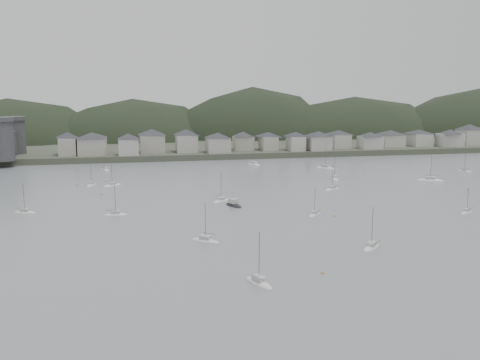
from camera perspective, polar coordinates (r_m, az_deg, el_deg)
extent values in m
plane|color=slate|center=(102.46, 8.84, -10.29)|extent=(900.00, 900.00, 0.00)
cube|color=#383D2D|center=(387.86, -6.75, 4.72)|extent=(900.00, 250.00, 3.00)
ellipsoid|color=black|center=(372.43, -23.62, 1.96)|extent=(138.98, 92.48, 81.13)
ellipsoid|color=black|center=(365.49, -11.45, 2.48)|extent=(132.08, 90.41, 79.74)
ellipsoid|color=black|center=(375.73, 1.32, 2.45)|extent=(133.88, 88.37, 101.41)
ellipsoid|color=black|center=(394.81, 12.21, 2.93)|extent=(165.81, 81.78, 82.55)
cylinder|color=#343437|center=(263.17, -24.48, 3.86)|extent=(10.00, 10.00, 18.00)
cylinder|color=#343437|center=(290.50, -23.30, 4.32)|extent=(10.00, 10.00, 17.00)
cube|color=#343437|center=(277.06, -23.82, 3.54)|extent=(3.50, 30.00, 12.00)
cube|color=gray|center=(274.87, -18.20, 3.48)|extent=(8.34, 12.91, 8.59)
pyramid|color=#28282D|center=(274.35, -18.26, 4.68)|extent=(15.78, 15.78, 3.01)
cube|color=gray|center=(273.21, -15.77, 3.54)|extent=(13.68, 13.35, 8.36)
pyramid|color=#28282D|center=(272.70, -15.83, 4.72)|extent=(20.07, 20.07, 2.93)
cube|color=#B2AFA7|center=(267.33, -12.04, 3.53)|extent=(9.78, 10.20, 8.08)
pyramid|color=#28282D|center=(266.81, -12.08, 4.69)|extent=(14.83, 14.83, 2.83)
cube|color=gray|center=(277.08, -9.55, 3.93)|extent=(12.59, 13.33, 9.09)
pyramid|color=#28282D|center=(276.54, -9.58, 5.19)|extent=(19.24, 19.24, 3.18)
cube|color=#B2AFA7|center=(276.85, -5.85, 3.98)|extent=(10.74, 12.17, 8.87)
pyramid|color=#28282D|center=(276.32, -5.87, 5.22)|extent=(17.01, 17.01, 3.10)
cube|color=gray|center=(272.54, -2.42, 3.81)|extent=(11.63, 12.09, 7.69)
pyramid|color=#28282D|center=(272.06, -2.42, 4.90)|extent=(17.61, 17.61, 2.69)
cube|color=gray|center=(283.90, 0.35, 4.03)|extent=(10.37, 9.35, 7.44)
pyramid|color=#28282D|center=(283.45, 0.35, 5.04)|extent=(14.65, 14.65, 2.60)
cube|color=gray|center=(284.73, 3.09, 4.01)|extent=(8.24, 12.20, 7.22)
pyramid|color=#28282D|center=(284.29, 3.10, 4.99)|extent=(15.17, 15.17, 2.53)
cube|color=#B2AFA7|center=(283.64, 6.08, 3.97)|extent=(8.06, 10.91, 7.46)
pyramid|color=#28282D|center=(283.19, 6.10, 4.99)|extent=(14.08, 14.08, 2.61)
cube|color=gray|center=(286.27, 8.53, 3.99)|extent=(11.73, 11.78, 7.66)
pyramid|color=#28282D|center=(285.81, 8.55, 5.02)|extent=(17.46, 17.46, 2.68)
cube|color=#B2AFA7|center=(301.19, 10.70, 4.18)|extent=(10.19, 13.02, 7.33)
pyramid|color=#28282D|center=(300.77, 10.73, 5.12)|extent=(17.23, 17.23, 2.57)
cube|color=#B2AFA7|center=(299.30, 13.99, 3.98)|extent=(11.70, 9.81, 6.88)
pyramid|color=#28282D|center=(298.89, 14.03, 4.87)|extent=(15.97, 15.97, 2.41)
cube|color=#B2AFA7|center=(314.75, 16.06, 4.17)|extent=(12.83, 12.48, 7.00)
pyramid|color=#28282D|center=(314.36, 16.10, 5.03)|extent=(18.79, 18.79, 2.45)
cube|color=#B2AFA7|center=(324.17, 18.89, 4.17)|extent=(11.07, 13.50, 6.97)
pyramid|color=#28282D|center=(323.80, 18.94, 5.00)|extent=(18.25, 18.25, 2.44)
cube|color=#B2AFA7|center=(325.82, 21.90, 4.05)|extent=(13.75, 9.12, 7.34)
pyramid|color=#28282D|center=(325.43, 21.96, 4.92)|extent=(16.97, 16.97, 2.57)
cube|color=#B2AFA7|center=(340.45, 23.71, 4.30)|extent=(11.37, 11.57, 9.05)
pyramid|color=#28282D|center=(340.02, 23.78, 5.32)|extent=(17.03, 17.03, 3.17)
ellipsoid|color=silver|center=(202.31, -15.87, -0.56)|extent=(4.53, 7.96, 1.52)
cube|color=#B3B4AF|center=(202.13, -15.89, -0.27)|extent=(2.37, 3.02, 0.70)
cylinder|color=#3F3F42|center=(201.53, -15.94, 0.80)|extent=(0.12, 0.12, 9.48)
cylinder|color=#3F3F42|center=(200.73, -15.80, -0.17)|extent=(1.09, 3.29, 0.10)
ellipsoid|color=silver|center=(123.42, -3.78, -6.68)|extent=(7.20, 6.59, 1.48)
cube|color=#B3B4AF|center=(123.13, -3.79, -6.22)|extent=(3.04, 2.92, 0.70)
cylinder|color=#3F3F42|center=(122.15, -3.81, -4.53)|extent=(0.12, 0.12, 9.27)
cylinder|color=#3F3F42|center=(123.94, -3.38, -5.84)|extent=(2.62, 2.23, 0.10)
ellipsoid|color=silver|center=(249.07, 1.52, 1.68)|extent=(6.22, 10.15, 1.93)
cube|color=#B3B4AF|center=(248.90, 1.53, 1.97)|extent=(3.16, 3.91, 0.70)
cylinder|color=#3F3F42|center=(248.28, 1.53, 3.10)|extent=(0.12, 0.12, 12.09)
cylinder|color=#3F3F42|center=(250.54, 1.57, 2.15)|extent=(1.59, 4.12, 0.10)
ellipsoid|color=silver|center=(217.20, 20.02, -0.10)|extent=(10.62, 7.69, 2.05)
cube|color=#B3B4AF|center=(216.99, 20.04, 0.25)|extent=(4.23, 3.67, 0.70)
cylinder|color=#3F3F42|center=(216.24, 20.12, 1.62)|extent=(0.12, 0.12, 12.84)
cylinder|color=#3F3F42|center=(218.49, 20.29, 0.44)|extent=(4.14, 2.24, 0.10)
ellipsoid|color=silver|center=(211.08, 10.24, 0.07)|extent=(3.94, 9.03, 1.75)
cube|color=#B3B4AF|center=(210.89, 10.25, 0.38)|extent=(2.31, 3.29, 0.70)
cylinder|color=#3F3F42|center=(210.23, 10.29, 1.58)|extent=(0.12, 0.12, 10.92)
cylinder|color=#3F3F42|center=(212.15, 10.05, 0.60)|extent=(0.63, 3.91, 0.10)
ellipsoid|color=silver|center=(199.21, -13.75, -0.63)|extent=(7.73, 6.19, 1.53)
cube|color=#B3B4AF|center=(199.02, -13.76, -0.33)|extent=(3.15, 2.86, 0.70)
cylinder|color=#3F3F42|center=(198.41, -13.80, 0.77)|extent=(0.12, 0.12, 9.53)
cylinder|color=#3F3F42|center=(199.71, -14.09, -0.14)|extent=(2.94, 1.95, 0.10)
ellipsoid|color=silver|center=(189.20, 10.03, -1.03)|extent=(7.31, 5.06, 1.41)
cube|color=#B3B4AF|center=(189.02, 10.04, -0.73)|extent=(2.89, 2.46, 0.70)
cylinder|color=#3F3F42|center=(188.42, 10.07, 0.32)|extent=(0.12, 0.12, 8.78)
cylinder|color=#3F3F42|center=(188.85, 10.43, -0.59)|extent=(2.90, 1.46, 0.10)
ellipsoid|color=silver|center=(163.23, -22.40, -3.34)|extent=(6.99, 4.18, 1.33)
cube|color=#B3B4AF|center=(163.02, -22.42, -3.01)|extent=(2.68, 2.14, 0.70)
cylinder|color=#3F3F42|center=(162.36, -22.49, -1.86)|extent=(0.12, 0.12, 8.33)
cylinder|color=#3F3F42|center=(162.75, -22.85, -2.86)|extent=(2.87, 1.07, 0.10)
ellipsoid|color=silver|center=(239.79, -14.50, 1.06)|extent=(5.24, 7.82, 1.50)
cube|color=#B3B4AF|center=(239.64, -14.51, 1.31)|extent=(2.57, 3.07, 0.70)
cylinder|color=#3F3F42|center=(239.14, -14.55, 2.20)|extent=(0.12, 0.12, 9.37)
cylinder|color=#3F3F42|center=(238.37, -14.66, 1.39)|extent=(1.46, 3.12, 0.10)
ellipsoid|color=silver|center=(248.48, 23.27, 0.87)|extent=(4.54, 7.38, 1.41)
cube|color=#B3B4AF|center=(248.34, 23.29, 1.10)|extent=(2.30, 2.85, 0.70)
cylinder|color=#3F3F42|center=(247.89, 23.34, 1.91)|extent=(0.12, 0.12, 8.80)
cylinder|color=#3F3F42|center=(247.06, 23.37, 1.18)|extent=(1.19, 3.01, 0.10)
ellipsoid|color=silver|center=(152.34, -13.39, -3.76)|extent=(7.06, 3.00, 1.37)
cube|color=#B3B4AF|center=(152.12, -13.40, -3.40)|extent=(2.56, 1.78, 0.70)
cylinder|color=#3F3F42|center=(151.39, -13.45, -2.13)|extent=(0.12, 0.12, 8.56)
cylinder|color=#3F3F42|center=(151.90, -13.87, -3.22)|extent=(3.07, 0.47, 0.10)
ellipsoid|color=silver|center=(166.83, -2.07, -2.33)|extent=(7.26, 6.72, 1.50)
cube|color=#B3B4AF|center=(166.62, -2.07, -1.98)|extent=(3.07, 2.97, 0.70)
cylinder|color=#3F3F42|center=(165.89, -2.08, -0.69)|extent=(0.12, 0.12, 9.39)
cylinder|color=#3F3F42|center=(167.19, -2.47, -1.75)|extent=(2.63, 2.28, 0.10)
ellipsoid|color=silver|center=(165.06, 23.49, -3.27)|extent=(5.89, 4.38, 1.14)
cube|color=#B3B4AF|center=(164.88, 23.51, -2.98)|extent=(2.36, 2.07, 0.70)
cylinder|color=#3F3F42|center=(164.32, 23.58, -2.01)|extent=(0.12, 0.12, 7.15)
cylinder|color=#3F3F42|center=(164.89, 23.88, -2.81)|extent=(2.30, 1.34, 0.10)
ellipsoid|color=silver|center=(150.07, 8.13, -3.79)|extent=(5.82, 5.87, 1.25)
cube|color=#B3B4AF|center=(149.86, 8.13, -3.45)|extent=(2.52, 2.53, 0.70)
cylinder|color=#3F3F42|center=(149.18, 8.16, -2.27)|extent=(0.12, 0.12, 7.83)
cylinder|color=#3F3F42|center=(149.27, 8.53, -3.29)|extent=(2.05, 2.08, 0.10)
ellipsoid|color=silver|center=(97.45, 2.08, -11.21)|extent=(5.06, 8.02, 1.53)
cube|color=#B3B4AF|center=(97.07, 2.08, -10.62)|extent=(2.54, 3.11, 0.70)
cylinder|color=#3F3F42|center=(95.80, 2.10, -8.45)|extent=(0.12, 0.12, 9.57)
cylinder|color=#3F3F42|center=(95.60, 1.98, -10.60)|extent=(1.34, 3.25, 0.10)
ellipsoid|color=silver|center=(239.98, 9.30, 1.25)|extent=(8.38, 9.39, 1.92)
cube|color=#B3B4AF|center=(239.80, 9.30, 1.55)|extent=(3.74, 3.93, 0.70)
cylinder|color=#3F3F42|center=(239.16, 9.34, 2.70)|extent=(0.12, 0.12, 11.97)
cylinder|color=#3F3F42|center=(238.09, 9.18, 1.63)|extent=(2.77, 3.42, 0.10)
ellipsoid|color=silver|center=(121.73, 14.13, -7.20)|extent=(7.13, 6.80, 1.49)
cube|color=#B3B4AF|center=(121.43, 14.15, -6.72)|extent=(3.04, 2.98, 0.70)
cylinder|color=#3F3F42|center=(120.44, 14.22, -5.00)|extent=(0.12, 0.12, 9.34)
cylinder|color=#3F3F42|center=(120.93, 14.77, -6.55)|extent=(2.55, 2.34, 0.10)
ellipsoid|color=black|center=(160.30, -0.70, -2.82)|extent=(5.45, 8.30, 1.72)
cube|color=#B3B4AF|center=(159.97, -0.70, -2.30)|extent=(2.89, 2.98, 1.40)
cylinder|color=#3F3F42|center=(159.79, -0.70, -1.98)|extent=(0.10, 0.10, 1.20)
sphere|color=#D09145|center=(237.35, 13.43, 1.04)|extent=(0.70, 0.70, 0.70)
sphere|color=#D09145|center=(203.50, 23.58, -0.92)|extent=(0.70, 0.70, 0.70)
sphere|color=#D09145|center=(183.74, -14.86, -1.50)|extent=(0.70, 0.70, 0.70)
sphere|color=#D09145|center=(103.76, 8.97, -9.94)|extent=(0.70, 0.70, 0.70)
sphere|color=#D09145|center=(149.74, 10.24, -3.84)|extent=(0.70, 0.70, 0.70)
sphere|color=#D09145|center=(203.54, -17.35, -0.55)|extent=(0.70, 0.70, 0.70)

